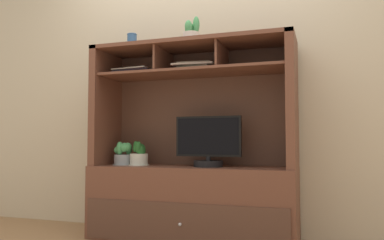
% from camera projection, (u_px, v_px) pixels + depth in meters
% --- Properties ---
extents(back_wall, '(6.00, 0.02, 2.80)m').
position_uv_depth(back_wall, '(202.00, 65.00, 3.31)').
color(back_wall, beige).
rests_on(back_wall, ground).
extents(media_console, '(1.57, 0.53, 1.51)m').
position_uv_depth(media_console, '(192.00, 179.00, 3.00)').
color(media_console, brown).
rests_on(media_console, ground).
extents(tv_monitor, '(0.51, 0.22, 0.38)m').
position_uv_depth(tv_monitor, '(208.00, 145.00, 2.94)').
color(tv_monitor, black).
rests_on(tv_monitor, media_console).
extents(potted_orchid, '(0.17, 0.17, 0.19)m').
position_uv_depth(potted_orchid, '(123.00, 155.00, 3.17)').
color(potted_orchid, '#8A949A').
rests_on(potted_orchid, media_console).
extents(potted_fern, '(0.17, 0.17, 0.19)m').
position_uv_depth(potted_fern, '(139.00, 155.00, 3.12)').
color(potted_fern, silver).
rests_on(potted_fern, media_console).
extents(magazine_stack_left, '(0.35, 0.32, 0.07)m').
position_uv_depth(magazine_stack_left, '(196.00, 68.00, 3.07)').
color(magazine_stack_left, navy).
rests_on(magazine_stack_left, media_console).
extents(magazine_stack_centre, '(0.38, 0.29, 0.05)m').
position_uv_depth(magazine_stack_centre, '(136.00, 73.00, 3.24)').
color(magazine_stack_centre, '#2D2C48').
rests_on(magazine_stack_centre, media_console).
extents(potted_succulent, '(0.15, 0.15, 0.21)m').
position_uv_depth(potted_succulent, '(191.00, 34.00, 3.03)').
color(potted_succulent, beige).
rests_on(potted_succulent, media_console).
extents(ceramic_vase, '(0.08, 0.08, 0.12)m').
position_uv_depth(ceramic_vase, '(132.00, 41.00, 3.20)').
color(ceramic_vase, '#355E90').
rests_on(ceramic_vase, media_console).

